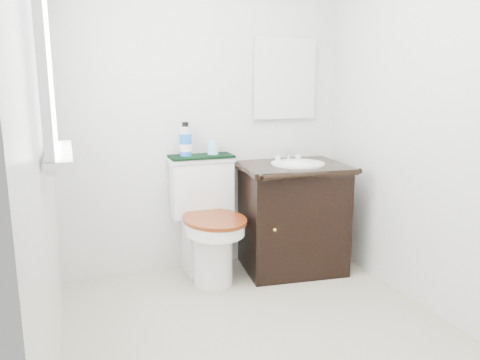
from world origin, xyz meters
TOP-DOWN VIEW (x-y plane):
  - floor at (0.00, 0.00)m, footprint 2.40×2.40m
  - wall_back at (0.00, 1.20)m, footprint 2.40×0.00m
  - wall_front at (0.00, -1.20)m, footprint 2.40×0.00m
  - wall_left at (-1.10, 0.00)m, footprint 0.00×2.40m
  - wall_right at (1.10, 0.00)m, footprint 0.00×2.40m
  - window at (-1.07, 0.25)m, footprint 0.02×0.70m
  - mirror at (0.64, 1.18)m, footprint 0.50×0.02m
  - toilet at (-0.07, 0.96)m, footprint 0.49×0.68m
  - vanity at (0.59, 0.90)m, footprint 0.83×0.74m
  - trash_bin at (0.36, 1.03)m, footprint 0.22×0.18m
  - towel at (-0.07, 1.09)m, footprint 0.47×0.22m
  - mouthwash_bottle at (-0.18, 1.11)m, footprint 0.09×0.09m
  - cup at (0.02, 1.11)m, footprint 0.08×0.08m
  - soap_bar at (0.55, 1.04)m, footprint 0.07×0.04m

SIDE VIEW (x-z plane):
  - floor at x=0.00m, z-range 0.00..0.00m
  - trash_bin at x=0.36m, z-range 0.00..0.31m
  - toilet at x=-0.07m, z-range -0.06..0.82m
  - vanity at x=0.59m, z-range -0.03..0.89m
  - soap_bar at x=0.55m, z-range 0.82..0.84m
  - towel at x=-0.07m, z-range 0.88..0.90m
  - cup at x=0.02m, z-range 0.90..1.00m
  - mouthwash_bottle at x=-0.18m, z-range 0.88..1.13m
  - wall_back at x=0.00m, z-range 0.00..2.40m
  - wall_front at x=0.00m, z-range 0.00..2.40m
  - wall_left at x=-1.10m, z-range 0.00..2.40m
  - wall_right at x=1.10m, z-range 0.00..2.40m
  - mirror at x=0.64m, z-range 1.15..1.75m
  - window at x=-1.07m, z-range 1.10..2.00m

